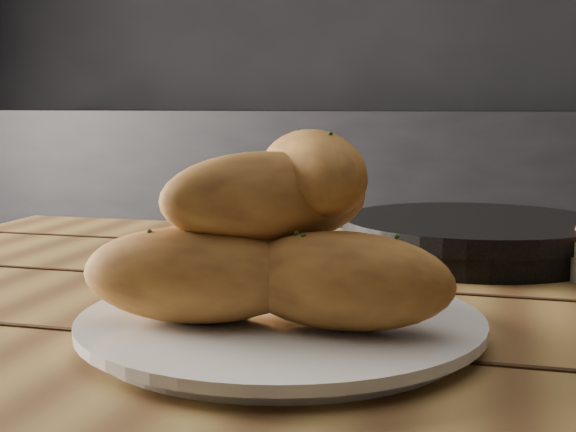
% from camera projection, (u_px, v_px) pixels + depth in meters
% --- Properties ---
extents(counter, '(2.80, 0.60, 0.90)m').
position_uv_depth(counter, '(389.00, 239.00, 2.82)').
color(counter, black).
rests_on(counter, ground).
extents(plate, '(0.30, 0.30, 0.02)m').
position_uv_depth(plate, '(281.00, 325.00, 0.60)').
color(plate, white).
rests_on(plate, table).
extents(bread_rolls, '(0.27, 0.22, 0.14)m').
position_uv_depth(bread_rolls, '(268.00, 243.00, 0.59)').
color(bread_rolls, gold).
rests_on(bread_rolls, plate).
extents(skillet, '(0.43, 0.30, 0.05)m').
position_uv_depth(skillet, '(475.00, 237.00, 0.92)').
color(skillet, black).
rests_on(skillet, table).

